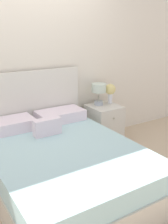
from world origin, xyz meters
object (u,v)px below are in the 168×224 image
Objects in this scene: table_lamp at (99,90)px; flower_vase at (110,91)px; nightstand at (104,124)px; bed at (60,162)px.

table_lamp is 1.08× the size of flower_vase.
nightstand is 1.80× the size of table_lamp.
nightstand is at bearing -64.80° from table_lamp.
table_lamp is (1.05, 0.75, 0.53)m from bed.
table_lamp is at bearing 174.44° from flower_vase.
nightstand is at bearing -156.54° from flower_vase.
nightstand is 0.53m from table_lamp.
table_lamp reaches higher than nightstand.
bed is 1.54m from flower_vase.
flower_vase is (0.20, -0.02, -0.03)m from table_lamp.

